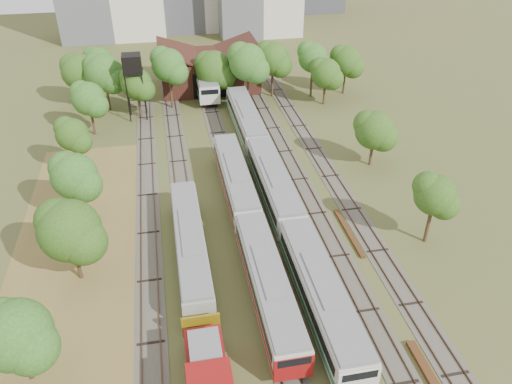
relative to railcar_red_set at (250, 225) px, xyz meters
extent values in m
plane|color=#475123|center=(2.00, -14.50, -1.91)|extent=(240.00, 240.00, 0.00)
cube|color=brown|center=(-16.00, -6.50, -1.89)|extent=(14.00, 60.00, 0.04)
cube|color=#4C473D|center=(-10.00, 10.50, -1.88)|extent=(2.60, 80.00, 0.06)
cube|color=#472D1E|center=(-10.72, 10.50, -1.79)|extent=(0.08, 80.00, 0.14)
cube|color=#472D1E|center=(-9.28, 10.50, -1.79)|extent=(0.08, 80.00, 0.14)
cube|color=#4C473D|center=(-6.00, 10.50, -1.88)|extent=(2.60, 80.00, 0.06)
cube|color=#472D1E|center=(-6.72, 10.50, -1.79)|extent=(0.08, 80.00, 0.14)
cube|color=#472D1E|center=(-5.28, 10.50, -1.79)|extent=(0.08, 80.00, 0.14)
cube|color=#4C473D|center=(0.00, 10.50, -1.88)|extent=(2.60, 80.00, 0.06)
cube|color=#472D1E|center=(-0.72, 10.50, -1.79)|extent=(0.08, 80.00, 0.14)
cube|color=#472D1E|center=(0.72, 10.50, -1.79)|extent=(0.08, 80.00, 0.14)
cube|color=#4C473D|center=(4.00, 10.50, -1.88)|extent=(2.60, 80.00, 0.06)
cube|color=#472D1E|center=(3.28, 10.50, -1.79)|extent=(0.08, 80.00, 0.14)
cube|color=#472D1E|center=(4.72, 10.50, -1.79)|extent=(0.08, 80.00, 0.14)
cube|color=#4C473D|center=(8.00, 10.50, -1.88)|extent=(2.60, 80.00, 0.06)
cube|color=#472D1E|center=(7.28, 10.50, -1.79)|extent=(0.08, 80.00, 0.14)
cube|color=#472D1E|center=(8.72, 10.50, -1.79)|extent=(0.08, 80.00, 0.14)
cube|color=#4C473D|center=(12.00, 10.50, -1.88)|extent=(2.60, 80.00, 0.06)
cube|color=#472D1E|center=(11.28, 10.50, -1.79)|extent=(0.08, 80.00, 0.14)
cube|color=#472D1E|center=(12.72, 10.50, -1.79)|extent=(0.08, 80.00, 0.14)
cube|color=black|center=(0.00, -8.69, -1.51)|extent=(2.17, 15.64, 0.79)
cube|color=beige|center=(0.00, -8.69, 0.11)|extent=(2.86, 17.00, 2.47)
cube|color=black|center=(0.00, -8.69, 0.41)|extent=(2.92, 15.64, 0.84)
cube|color=slate|center=(0.00, -8.69, 1.52)|extent=(2.63, 16.66, 0.36)
cube|color=maroon|center=(0.00, -8.69, -0.58)|extent=(2.92, 16.66, 0.44)
cube|color=maroon|center=(0.00, -17.14, -0.01)|extent=(2.90, 0.25, 2.22)
cube|color=black|center=(0.00, 8.81, -1.51)|extent=(2.17, 15.64, 0.79)
cube|color=beige|center=(0.00, 8.81, 0.11)|extent=(2.86, 17.00, 2.47)
cube|color=black|center=(0.00, 8.81, 0.41)|extent=(2.92, 15.64, 0.84)
cube|color=slate|center=(0.00, 8.81, 1.52)|extent=(2.63, 16.66, 0.36)
cube|color=maroon|center=(0.00, 8.81, -0.58)|extent=(2.92, 16.66, 0.44)
cube|color=black|center=(4.00, -10.71, -1.50)|extent=(2.27, 15.64, 0.83)
cube|color=beige|center=(4.00, -10.71, 0.21)|extent=(3.00, 17.00, 2.58)
cube|color=black|center=(4.00, -10.71, 0.52)|extent=(3.06, 15.64, 0.88)
cube|color=slate|center=(4.00, -10.71, 1.69)|extent=(2.76, 16.66, 0.37)
cube|color=#1B6E3D|center=(4.00, -10.71, -0.51)|extent=(3.06, 16.66, 0.47)
cube|color=beige|center=(4.00, -19.16, 0.08)|extent=(3.04, 0.25, 2.33)
cube|color=black|center=(4.00, 6.79, -1.50)|extent=(2.27, 15.64, 0.83)
cube|color=beige|center=(4.00, 6.79, 0.21)|extent=(3.00, 17.00, 2.58)
cube|color=black|center=(4.00, 6.79, 0.52)|extent=(3.06, 15.64, 0.88)
cube|color=slate|center=(4.00, 6.79, 1.69)|extent=(2.76, 16.66, 0.37)
cube|color=#1B6E3D|center=(4.00, 6.79, -0.51)|extent=(3.06, 16.66, 0.47)
cube|color=black|center=(4.00, 24.29, -1.50)|extent=(2.27, 15.64, 0.83)
cube|color=beige|center=(4.00, 24.29, 0.21)|extent=(3.00, 17.00, 2.58)
cube|color=black|center=(4.00, 24.29, 0.52)|extent=(3.06, 15.64, 0.88)
cube|color=slate|center=(4.00, 24.29, 1.69)|extent=(2.76, 16.66, 0.37)
cube|color=#1B6E3D|center=(4.00, 24.29, -0.51)|extent=(3.06, 16.66, 0.47)
cube|color=black|center=(0.00, 41.50, -1.47)|extent=(2.39, 14.72, 0.87)
cube|color=beige|center=(0.00, 41.50, 0.32)|extent=(3.15, 16.00, 2.72)
cube|color=black|center=(0.00, 41.50, 0.64)|extent=(3.21, 14.72, 0.92)
cube|color=slate|center=(0.00, 41.50, 1.87)|extent=(2.90, 15.68, 0.39)
cube|color=#1B6E3D|center=(0.00, 41.50, -0.44)|extent=(3.21, 15.68, 0.49)
cube|color=beige|center=(0.00, 33.55, 0.18)|extent=(3.19, 0.25, 2.44)
cube|color=black|center=(-6.00, -15.76, -1.41)|extent=(2.43, 7.20, 0.99)
cube|color=maroon|center=(-6.00, -14.96, -0.09)|extent=(2.76, 4.40, 1.65)
cube|color=gold|center=(-6.00, -11.81, -0.14)|extent=(2.98, 0.20, 1.99)
cube|color=slate|center=(-6.00, -15.76, 1.73)|extent=(2.21, 3.60, 0.22)
cube|color=black|center=(-6.00, -1.76, -1.54)|extent=(2.03, 16.56, 0.74)
cube|color=gray|center=(-6.00, -1.76, -0.02)|extent=(2.67, 18.00, 2.30)
cube|color=black|center=(-6.00, -1.76, 0.26)|extent=(2.73, 16.56, 0.78)
cube|color=slate|center=(-6.00, -1.76, 1.30)|extent=(2.46, 17.64, 0.33)
cylinder|color=black|center=(-12.15, 31.44, 1.61)|extent=(0.18, 0.18, 7.04)
cylinder|color=black|center=(-9.77, 31.44, 1.61)|extent=(0.18, 0.18, 7.04)
cylinder|color=black|center=(-12.15, 33.81, 1.61)|extent=(0.18, 0.18, 7.04)
cylinder|color=black|center=(-9.77, 33.81, 1.61)|extent=(0.18, 0.18, 7.04)
cube|color=black|center=(-10.96, 32.63, 5.24)|extent=(2.77, 2.77, 0.20)
cube|color=black|center=(-10.96, 32.63, 6.52)|extent=(2.64, 2.64, 2.38)
cube|color=#563218|center=(10.20, -0.79, -1.78)|extent=(0.51, 8.09, 0.26)
cube|color=#321612|center=(1.00, 43.50, 0.84)|extent=(16.00, 11.00, 5.50)
cube|color=#321612|center=(-3.00, 43.50, 4.19)|extent=(8.45, 11.55, 2.96)
cube|color=#321612|center=(5.00, 43.50, 4.19)|extent=(8.45, 11.55, 2.96)
cube|color=black|center=(1.00, 38.05, 0.29)|extent=(6.40, 0.15, 4.12)
cylinder|color=#382616|center=(-18.63, -12.85, -0.10)|extent=(0.36, 0.36, 3.62)
sphere|color=#244913|center=(-18.63, -12.85, 2.70)|extent=(5.06, 5.06, 5.06)
cylinder|color=#382616|center=(-16.11, -2.38, 0.21)|extent=(0.36, 0.36, 4.23)
sphere|color=#244913|center=(-16.11, -2.38, 3.48)|extent=(5.47, 5.47, 5.47)
cylinder|color=#382616|center=(-16.73, 7.12, 0.18)|extent=(0.36, 0.36, 4.18)
sphere|color=#244913|center=(-16.73, 7.12, 3.41)|extent=(4.77, 4.77, 4.77)
cylinder|color=#382616|center=(-18.07, 17.37, 0.12)|extent=(0.36, 0.36, 4.05)
sphere|color=#244913|center=(-18.07, 17.37, 3.25)|extent=(3.90, 3.90, 3.90)
cylinder|color=#382616|center=(-17.08, 28.05, 0.18)|extent=(0.36, 0.36, 4.18)
sphere|color=#244913|center=(-17.08, 28.05, 3.41)|extent=(4.58, 4.58, 4.58)
cylinder|color=#382616|center=(-19.24, 38.86, 0.25)|extent=(0.36, 0.36, 4.32)
sphere|color=#244913|center=(-19.24, 38.86, 3.59)|extent=(5.50, 5.50, 5.50)
cylinder|color=#382616|center=(-16.96, 45.57, -0.02)|extent=(0.36, 0.36, 3.78)
sphere|color=#244913|center=(-16.96, 45.57, 2.90)|extent=(4.85, 4.85, 4.85)
cylinder|color=#382616|center=(-15.41, 36.45, 0.43)|extent=(0.36, 0.36, 4.67)
sphere|color=#244913|center=(-15.41, 36.45, 4.04)|extent=(5.73, 5.73, 5.73)
cylinder|color=#382616|center=(-10.72, 33.31, 0.07)|extent=(0.36, 0.36, 3.97)
sphere|color=#244913|center=(-10.72, 33.31, 3.14)|extent=(4.62, 4.62, 4.62)
cylinder|color=#382616|center=(-5.81, 35.46, 0.77)|extent=(0.36, 0.36, 5.36)
sphere|color=#244913|center=(-5.81, 35.46, 4.91)|extent=(5.04, 5.04, 5.04)
cylinder|color=#382616|center=(1.26, 37.37, 0.07)|extent=(0.36, 0.36, 3.95)
sphere|color=#244913|center=(1.26, 37.37, 3.12)|extent=(5.89, 5.89, 5.89)
cylinder|color=#382616|center=(6.07, 34.26, 0.80)|extent=(0.36, 0.36, 5.42)
sphere|color=#244913|center=(6.07, 34.26, 4.99)|extent=(5.67, 5.67, 5.67)
cylinder|color=#382616|center=(10.64, 37.17, 0.55)|extent=(0.36, 0.36, 4.91)
sphere|color=#244913|center=(10.64, 37.17, 4.34)|extent=(5.25, 5.25, 5.25)
cylinder|color=#382616|center=(16.87, 35.75, 0.64)|extent=(0.36, 0.36, 5.09)
sphere|color=#244913|center=(16.87, 35.75, 4.57)|extent=(4.63, 4.63, 4.63)
cylinder|color=#382616|center=(22.61, 36.03, 0.24)|extent=(0.36, 0.36, 4.30)
sphere|color=#244913|center=(22.61, 36.03, 3.57)|extent=(4.92, 4.92, 4.92)
cylinder|color=#382616|center=(17.25, -3.48, 0.27)|extent=(0.36, 0.36, 4.36)
sphere|color=#244913|center=(17.25, -3.48, 3.63)|extent=(3.99, 3.99, 3.99)
cylinder|color=#382616|center=(17.77, 12.29, -0.02)|extent=(0.36, 0.36, 3.77)
sphere|color=#244913|center=(17.77, 12.29, 2.89)|extent=(4.76, 4.76, 4.76)
cylinder|color=#382616|center=(17.99, 32.24, 0.08)|extent=(0.36, 0.36, 3.98)
sphere|color=#244913|center=(17.99, 32.24, 3.16)|extent=(4.61, 4.61, 4.61)
camera|label=1|loc=(-7.00, -38.97, 29.36)|focal=35.00mm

